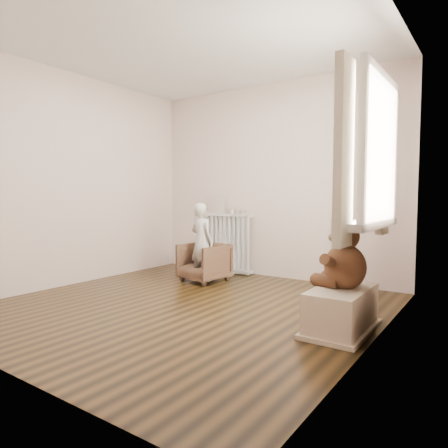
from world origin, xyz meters
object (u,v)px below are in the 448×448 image
Objects in this scene: teddy_bear at (345,249)px; radiator at (227,245)px; child at (202,242)px; plush_cat at (379,207)px; toy_bench at (341,307)px; toy_vanity at (224,253)px; armchair at (204,262)px.

radiator is at bearing 154.65° from teddy_bear.
child is 3.54× the size of plush_cat.
toy_bench is (2.07, -0.82, -0.32)m from child.
radiator is 0.12m from toy_vanity.
toy_bench is 1.38× the size of teddy_bear.
radiator is at bearing 107.07° from armchair.
armchair reaches higher than toy_bench.
teddy_bear is (2.08, -0.79, 0.15)m from child.
teddy_bear reaches higher than toy_vanity.
plush_cat is (2.34, -0.95, 0.72)m from toy_vanity.
teddy_bear is (2.22, -1.47, 0.40)m from toy_vanity.
toy_vanity is 2.67m from toy_bench.
teddy_bear is at bearing -80.57° from plush_cat.
child reaches higher than toy_bench.
toy_vanity reaches higher than toy_bench.
child is (0.09, -0.72, 0.13)m from radiator.
toy_bench is 0.47m from teddy_bear.
armchair is (0.09, -0.67, -0.14)m from radiator.
armchair is 2.29m from teddy_bear.
plush_cat reaches higher than radiator.
teddy_bear is 1.92× the size of plush_cat.
radiator is 0.73m from child.
plush_cat is (0.13, 0.52, 0.33)m from teddy_bear.
toy_vanity is at bearing 155.65° from teddy_bear.
plush_cat reaches higher than armchair.
teddy_bear is at bearing -33.60° from toy_vanity.
toy_bench is at bearing -34.32° from toy_vanity.
plush_cat is at bearing -22.07° from toy_vanity.
toy_bench is 0.98m from plush_cat.
plush_cat is at bearing 0.94° from armchair.
toy_bench is 2.66× the size of plush_cat.
toy_vanity is 2.63m from plush_cat.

